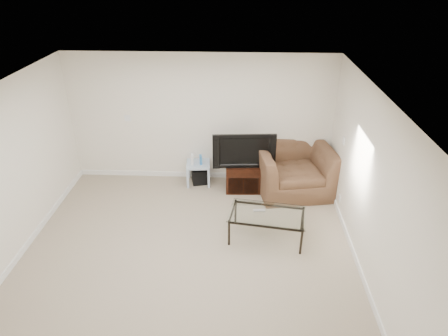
{
  "coord_description": "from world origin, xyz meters",
  "views": [
    {
      "loc": [
        0.75,
        -4.58,
        3.98
      ],
      "look_at": [
        0.5,
        1.2,
        0.9
      ],
      "focal_mm": 32.0,
      "sensor_mm": 36.0,
      "label": 1
    }
  ],
  "objects_px": {
    "tv_stand": "(243,177)",
    "coffee_table": "(267,226)",
    "recliner": "(294,162)",
    "side_table": "(198,173)",
    "subwoofer": "(200,175)",
    "television": "(244,149)"
  },
  "relations": [
    {
      "from": "side_table",
      "to": "coffee_table",
      "type": "distance_m",
      "value": 2.11
    },
    {
      "from": "tv_stand",
      "to": "coffee_table",
      "type": "distance_m",
      "value": 1.54
    },
    {
      "from": "tv_stand",
      "to": "television",
      "type": "distance_m",
      "value": 0.6
    },
    {
      "from": "side_table",
      "to": "subwoofer",
      "type": "distance_m",
      "value": 0.07
    },
    {
      "from": "tv_stand",
      "to": "side_table",
      "type": "distance_m",
      "value": 0.9
    },
    {
      "from": "subwoofer",
      "to": "tv_stand",
      "type": "bearing_deg",
      "value": -14.97
    },
    {
      "from": "television",
      "to": "side_table",
      "type": "xyz_separation_m",
      "value": [
        -0.88,
        0.23,
        -0.66
      ]
    },
    {
      "from": "tv_stand",
      "to": "subwoofer",
      "type": "height_order",
      "value": "tv_stand"
    },
    {
      "from": "side_table",
      "to": "subwoofer",
      "type": "bearing_deg",
      "value": 38.46
    },
    {
      "from": "television",
      "to": "side_table",
      "type": "relative_size",
      "value": 2.38
    },
    {
      "from": "coffee_table",
      "to": "recliner",
      "type": "bearing_deg",
      "value": 69.22
    },
    {
      "from": "side_table",
      "to": "subwoofer",
      "type": "height_order",
      "value": "side_table"
    },
    {
      "from": "recliner",
      "to": "coffee_table",
      "type": "distance_m",
      "value": 1.64
    },
    {
      "from": "side_table",
      "to": "subwoofer",
      "type": "relative_size",
      "value": 1.48
    },
    {
      "from": "side_table",
      "to": "tv_stand",
      "type": "bearing_deg",
      "value": -13.32
    },
    {
      "from": "subwoofer",
      "to": "coffee_table",
      "type": "bearing_deg",
      "value": -54.58
    },
    {
      "from": "subwoofer",
      "to": "coffee_table",
      "type": "xyz_separation_m",
      "value": [
        1.22,
        -1.72,
        0.08
      ]
    },
    {
      "from": "tv_stand",
      "to": "side_table",
      "type": "relative_size",
      "value": 1.45
    },
    {
      "from": "television",
      "to": "recliner",
      "type": "relative_size",
      "value": 0.78
    },
    {
      "from": "television",
      "to": "subwoofer",
      "type": "distance_m",
      "value": 1.14
    },
    {
      "from": "recliner",
      "to": "coffee_table",
      "type": "relative_size",
      "value": 1.16
    },
    {
      "from": "side_table",
      "to": "recliner",
      "type": "bearing_deg",
      "value": -6.53
    }
  ]
}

